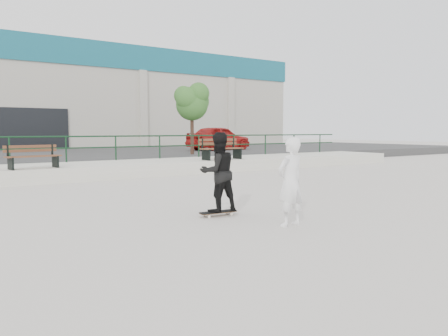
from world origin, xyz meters
TOP-DOWN VIEW (x-y plane):
  - ground at (0.00, 0.00)m, footprint 120.00×120.00m
  - ledge at (0.00, 9.50)m, footprint 30.00×3.00m
  - parking_strip at (0.00, 18.00)m, footprint 60.00×14.00m
  - railing at (-0.00, 10.80)m, footprint 28.00×0.06m
  - commercial_building at (-0.00, 31.99)m, footprint 44.20×16.33m
  - bench_left at (-2.64, 8.46)m, footprint 1.75×0.75m
  - bench_right at (4.88, 8.74)m, footprint 2.01×0.67m
  - tree at (5.94, 13.02)m, footprint 2.06×1.83m
  - red_car at (9.96, 16.62)m, footprint 4.73×2.61m
  - skateboard at (-0.60, 0.64)m, footprint 0.79×0.25m
  - standing_skater at (-0.60, 0.64)m, footprint 0.83×0.67m
  - seated_skater at (-0.03, -0.87)m, footprint 0.62×0.43m

SIDE VIEW (x-z plane):
  - ground at x=0.00m, z-range 0.00..0.00m
  - skateboard at x=-0.60m, z-range 0.03..0.12m
  - ledge at x=0.00m, z-range 0.00..0.50m
  - parking_strip at x=0.00m, z-range 0.00..0.50m
  - seated_skater at x=-0.03m, z-range 0.00..1.62m
  - bench_left at x=-2.64m, z-range 0.50..1.28m
  - standing_skater at x=-0.60m, z-range 0.09..1.70m
  - bench_right at x=4.88m, z-range 0.50..1.41m
  - railing at x=0.00m, z-range 0.73..1.76m
  - red_car at x=9.96m, z-range 0.50..2.02m
  - tree at x=5.94m, z-range 1.42..5.09m
  - commercial_building at x=0.00m, z-range 0.58..8.58m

